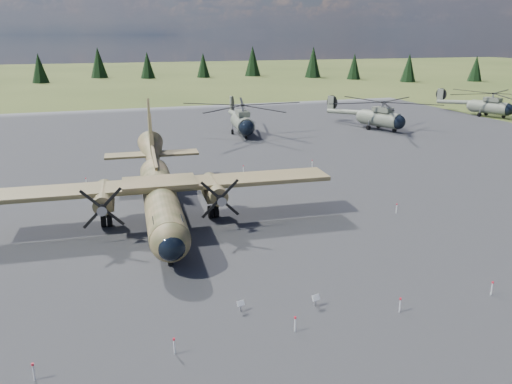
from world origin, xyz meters
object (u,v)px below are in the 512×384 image
object	(u,v)px
transport_plane	(159,189)
helicopter_mid	(380,110)
helicopter_near	(242,113)
helicopter_far	(490,100)

from	to	relation	value
transport_plane	helicopter_mid	distance (m)	47.66
helicopter_near	helicopter_mid	world-z (taller)	helicopter_near
helicopter_mid	helicopter_far	bearing A→B (deg)	-8.94
transport_plane	helicopter_near	size ratio (longest dim) A/B	1.21
helicopter_mid	helicopter_far	xyz separation A→B (m)	(25.82, 5.60, -0.10)
helicopter_near	helicopter_far	distance (m)	47.37
helicopter_mid	helicopter_far	world-z (taller)	helicopter_mid
transport_plane	helicopter_mid	bearing A→B (deg)	41.62
helicopter_far	helicopter_mid	bearing A→B (deg)	171.55
helicopter_far	transport_plane	bearing A→B (deg)	-171.75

